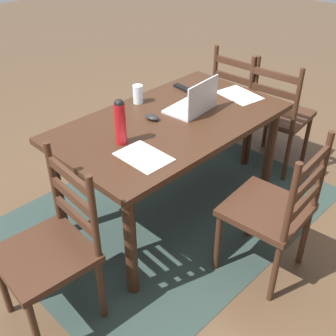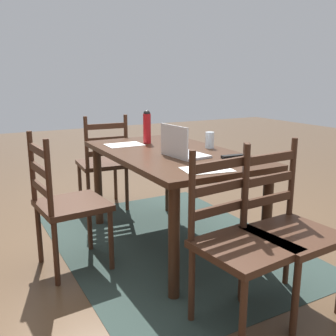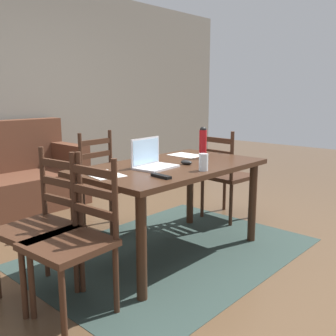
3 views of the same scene
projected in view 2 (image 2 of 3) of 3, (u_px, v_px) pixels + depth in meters
The scene contains 14 objects.
ground_plane at pixel (171, 243), 3.10m from camera, with size 14.00×14.00×0.00m, color brown.
area_rug at pixel (171, 243), 3.10m from camera, with size 2.25×1.65×0.01m, color #283833.
dining_table at pixel (171, 164), 2.95m from camera, with size 1.53×0.88×0.75m.
chair_left_far at pixel (239, 243), 2.01m from camera, with size 0.48×0.48×0.95m.
chair_right_far at pixel (103, 164), 3.81m from camera, with size 0.47×0.47×0.95m.
chair_far_head at pixel (66, 204), 2.61m from camera, with size 0.47×0.47×0.95m.
chair_left_near at pixel (288, 230), 2.18m from camera, with size 0.47×0.47×0.95m.
laptop at pixel (181, 149), 2.73m from camera, with size 0.34×0.25×0.23m.
water_bottle at pixel (147, 126), 3.24m from camera, with size 0.06×0.06×0.28m.
drinking_glass at pixel (210, 140), 3.05m from camera, with size 0.07×0.07×0.13m, color silver.
computer_mouse at pixel (175, 146), 3.03m from camera, with size 0.06×0.10×0.03m, color black.
tv_remote at pixel (233, 156), 2.70m from camera, with size 0.04×0.17×0.02m, color black.
paper_stack_left at pixel (207, 169), 2.36m from camera, with size 0.21×0.30×0.00m, color white.
paper_stack_right at pixel (124, 145), 3.19m from camera, with size 0.21×0.30×0.00m, color white.
Camera 2 is at (-2.51, 1.40, 1.31)m, focal length 41.41 mm.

